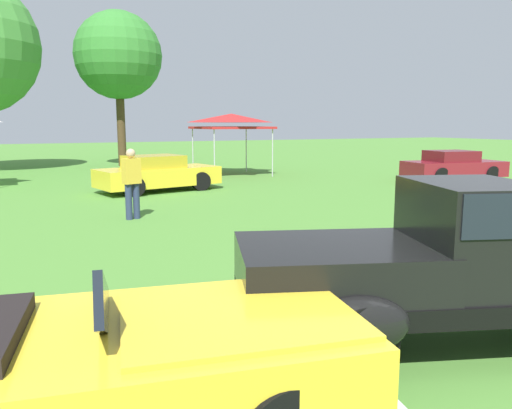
# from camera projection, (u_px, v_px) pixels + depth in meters

# --- Properties ---
(ground_plane) EXTENTS (120.00, 120.00, 0.00)m
(ground_plane) POSITION_uv_depth(u_px,v_px,m) (491.00, 334.00, 5.47)
(ground_plane) COLOR #4C8433
(feature_pickup_truck) EXTENTS (4.67, 2.91, 1.70)m
(feature_pickup_truck) POSITION_uv_depth(u_px,v_px,m) (461.00, 263.00, 5.10)
(feature_pickup_truck) COLOR black
(feature_pickup_truck) RESTS_ON ground_plane
(neighbor_convertible) EXTENTS (4.62, 2.48, 1.40)m
(neighbor_convertible) POSITION_uv_depth(u_px,v_px,m) (85.00, 364.00, 3.56)
(neighbor_convertible) COLOR yellow
(neighbor_convertible) RESTS_ON ground_plane
(show_car_yellow) EXTENTS (4.30, 2.45, 1.22)m
(show_car_yellow) POSITION_uv_depth(u_px,v_px,m) (158.00, 174.00, 16.99)
(show_car_yellow) COLOR yellow
(show_car_yellow) RESTS_ON ground_plane
(show_car_burgundy) EXTENTS (4.11, 2.30, 1.22)m
(show_car_burgundy) POSITION_uv_depth(u_px,v_px,m) (453.00, 166.00, 19.92)
(show_car_burgundy) COLOR maroon
(show_car_burgundy) RESTS_ON ground_plane
(spectator_near_truck) EXTENTS (0.45, 0.34, 1.69)m
(spectator_near_truck) POSITION_uv_depth(u_px,v_px,m) (132.00, 181.00, 11.93)
(spectator_near_truck) COLOR #283351
(spectator_near_truck) RESTS_ON ground_plane
(canopy_tent_center_field) EXTENTS (2.99, 2.99, 2.71)m
(canopy_tent_center_field) POSITION_uv_depth(u_px,v_px,m) (231.00, 120.00, 21.99)
(canopy_tent_center_field) COLOR #B7B7BC
(canopy_tent_center_field) RESTS_ON ground_plane
(treeline_center) EXTENTS (4.58, 4.58, 8.13)m
(treeline_center) POSITION_uv_depth(u_px,v_px,m) (118.00, 56.00, 26.46)
(treeline_center) COLOR #47331E
(treeline_center) RESTS_ON ground_plane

